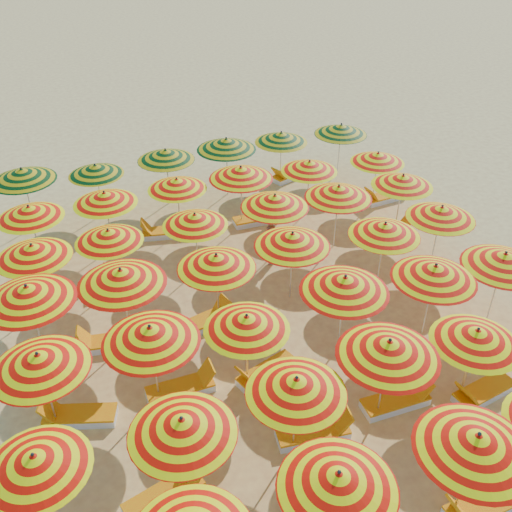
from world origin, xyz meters
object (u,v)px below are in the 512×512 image
at_px(umbrella_20, 216,262).
at_px(umbrella_27, 275,201).
at_px(lounger_7, 483,392).
at_px(lounger_12, 110,342).
at_px(umbrella_17, 504,260).
at_px(lounger_3, 482,507).
at_px(umbrella_30, 29,212).
at_px(umbrella_35, 378,158).
at_px(umbrella_18, 28,294).
at_px(umbrella_19, 121,277).
at_px(umbrella_25, 109,236).
at_px(umbrella_31, 105,198).
at_px(umbrella_16, 435,272).
at_px(umbrella_6, 35,462).
at_px(umbrella_28, 339,192).
at_px(umbrella_21, 292,240).
at_px(umbrella_26, 195,220).
at_px(umbrella_2, 338,481).
at_px(umbrella_37, 96,170).
at_px(lounger_19, 289,175).
at_px(umbrella_14, 247,323).
at_px(umbrella_22, 385,229).
at_px(umbrella_9, 389,349).
at_px(lounger_9, 78,416).
at_px(umbrella_3, 477,443).
at_px(umbrella_13, 150,334).
at_px(umbrella_23, 441,213).
at_px(umbrella_40, 281,137).
at_px(lounger_6, 397,401).
at_px(umbrella_24, 33,251).
at_px(lounger_17, 257,219).
at_px(umbrella_8, 296,386).
at_px(umbrella_33, 241,173).
at_px(lounger_13, 204,322).
at_px(umbrella_39, 226,144).
at_px(umbrella_38, 166,155).
at_px(lounger_5, 315,432).
at_px(umbrella_32, 177,184).
at_px(lounger_11, 266,373).
at_px(lounger_4, 166,495).
at_px(lounger_14, 132,277).
at_px(umbrella_29, 403,181).
at_px(umbrella_34, 309,166).
at_px(beachgoer_b, 270,245).
at_px(lounger_18, 384,197).

height_order(umbrella_20, umbrella_27, umbrella_27).
height_order(lounger_7, lounger_12, same).
relative_size(umbrella_17, lounger_3, 1.72).
xyz_separation_m(umbrella_30, umbrella_35, (12.58, 0.00, -0.05)).
bearing_deg(umbrella_18, umbrella_19, -1.62).
bearing_deg(umbrella_25, umbrella_31, 85.20).
distance_m(umbrella_16, umbrella_25, 9.42).
relative_size(umbrella_19, umbrella_20, 0.99).
distance_m(umbrella_6, umbrella_28, 12.36).
xyz_separation_m(umbrella_21, umbrella_26, (-2.31, 2.34, -0.17)).
bearing_deg(umbrella_35, umbrella_2, -122.59).
height_order(umbrella_35, umbrella_37, umbrella_35).
bearing_deg(lounger_19, umbrella_14, 40.65).
bearing_deg(umbrella_22, umbrella_28, 96.81).
distance_m(umbrella_2, umbrella_9, 3.55).
bearing_deg(lounger_3, lounger_9, -37.46).
bearing_deg(umbrella_3, umbrella_13, 135.53).
bearing_deg(lounger_12, umbrella_23, -170.11).
distance_m(umbrella_6, umbrella_26, 9.07).
height_order(umbrella_17, umbrella_23, umbrella_17).
height_order(umbrella_40, lounger_6, umbrella_40).
xyz_separation_m(umbrella_3, umbrella_16, (2.45, 4.92, -0.03)).
bearing_deg(umbrella_24, lounger_17, 18.35).
xyz_separation_m(umbrella_6, umbrella_26, (5.01, 7.56, 0.01)).
xyz_separation_m(umbrella_8, lounger_19, (5.22, 12.81, -1.89)).
bearing_deg(umbrella_33, umbrella_16, -68.44).
height_order(umbrella_24, lounger_13, umbrella_24).
bearing_deg(umbrella_23, umbrella_28, 138.37).
bearing_deg(umbrella_39, umbrella_20, -109.25).
bearing_deg(lounger_13, umbrella_24, 134.57).
bearing_deg(umbrella_38, lounger_5, -86.86).
bearing_deg(umbrella_32, umbrella_19, -117.18).
bearing_deg(umbrella_23, umbrella_27, 153.24).
relative_size(umbrella_23, umbrella_37, 0.97).
distance_m(umbrella_24, lounger_11, 7.45).
height_order(umbrella_2, umbrella_39, umbrella_39).
distance_m(umbrella_9, lounger_4, 5.71).
relative_size(umbrella_23, lounger_14, 1.30).
xyz_separation_m(umbrella_22, lounger_3, (-1.92, -7.63, -1.89)).
bearing_deg(lounger_5, lounger_3, -43.38).
bearing_deg(umbrella_28, umbrella_35, 39.40).
xyz_separation_m(umbrella_3, umbrella_29, (4.71, 10.12, -0.15)).
xyz_separation_m(umbrella_29, lounger_11, (-7.05, -5.30, -1.86)).
xyz_separation_m(umbrella_34, beachgoer_b, (-2.55, -2.69, -1.24)).
height_order(umbrella_17, umbrella_25, umbrella_17).
bearing_deg(lounger_14, lounger_18, -163.28).
relative_size(umbrella_2, umbrella_21, 1.22).
height_order(umbrella_9, umbrella_16, umbrella_9).
height_order(umbrella_18, umbrella_33, umbrella_18).
height_order(umbrella_2, umbrella_29, umbrella_2).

